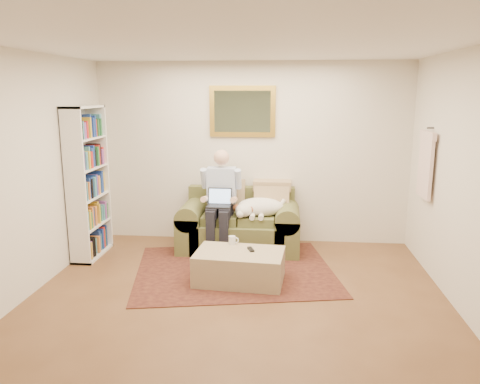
% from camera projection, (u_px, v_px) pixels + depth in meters
% --- Properties ---
extents(room_shell, '(4.51, 5.00, 2.61)m').
position_uv_depth(room_shell, '(236.00, 181.00, 4.68)').
color(room_shell, brown).
rests_on(room_shell, ground).
extents(rug, '(2.71, 2.33, 0.01)m').
position_uv_depth(rug, '(235.00, 270.00, 5.80)').
color(rug, black).
rests_on(rug, room_shell).
extents(sofa, '(1.66, 0.85, 1.00)m').
position_uv_depth(sofa, '(239.00, 229.00, 6.55)').
color(sofa, brown).
rests_on(sofa, room_shell).
extents(seated_man, '(0.55, 0.78, 1.40)m').
position_uv_depth(seated_man, '(220.00, 203.00, 6.34)').
color(seated_man, '#8CA0D8').
rests_on(seated_man, sofa).
extents(laptop, '(0.32, 0.26, 0.23)m').
position_uv_depth(laptop, '(219.00, 201.00, 6.27)').
color(laptop, black).
rests_on(laptop, seated_man).
extents(sleeping_dog, '(0.69, 0.43, 0.25)m').
position_uv_depth(sleeping_dog, '(261.00, 207.00, 6.37)').
color(sleeping_dog, white).
rests_on(sleeping_dog, sofa).
extents(ottoman, '(1.05, 0.72, 0.37)m').
position_uv_depth(ottoman, '(240.00, 267.00, 5.43)').
color(ottoman, tan).
rests_on(ottoman, room_shell).
extents(coffee_mug, '(0.08, 0.08, 0.10)m').
position_uv_depth(coffee_mug, '(232.00, 240.00, 5.65)').
color(coffee_mug, white).
rests_on(coffee_mug, ottoman).
extents(tv_remote, '(0.10, 0.16, 0.02)m').
position_uv_depth(tv_remote, '(251.00, 249.00, 5.44)').
color(tv_remote, black).
rests_on(tv_remote, ottoman).
extents(bookshelf, '(0.28, 0.80, 2.00)m').
position_uv_depth(bookshelf, '(88.00, 183.00, 6.16)').
color(bookshelf, white).
rests_on(bookshelf, room_shell).
extents(wall_mirror, '(0.94, 0.04, 0.72)m').
position_uv_depth(wall_mirror, '(242.00, 111.00, 6.63)').
color(wall_mirror, gold).
rests_on(wall_mirror, room_shell).
extents(hanging_shirt, '(0.06, 0.52, 0.90)m').
position_uv_depth(hanging_shirt, '(426.00, 161.00, 5.68)').
color(hanging_shirt, '#F7D9CC').
rests_on(hanging_shirt, room_shell).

